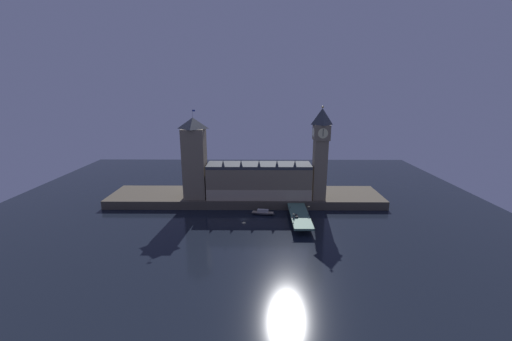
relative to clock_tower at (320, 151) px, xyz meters
name	(u,v)px	position (x,y,z in m)	size (l,w,h in m)	color
ground_plane	(244,219)	(-57.30, -26.44, -44.29)	(400.00, 400.00, 0.00)	black
embankment	(246,197)	(-57.30, 12.56, -40.98)	(220.00, 42.00, 6.62)	#4C4438
parliament_hall	(259,180)	(-46.42, 5.51, -24.48)	(80.94, 23.25, 31.81)	#7F7056
clock_tower	(320,151)	(0.00, 0.00, 0.00)	(12.17, 12.28, 71.31)	#7F7056
victoria_tower	(195,158)	(-96.29, 3.45, -6.25)	(17.12, 17.12, 68.55)	#7F7056
bridge	(300,217)	(-18.33, -31.44, -39.95)	(12.74, 46.00, 5.84)	#4C7560
car_northbound_trail	(296,216)	(-21.14, -35.35, -37.71)	(1.86, 4.59, 1.59)	black
pedestrian_near_rail	(293,218)	(-23.94, -39.00, -37.56)	(0.38, 0.38, 1.70)	black
pedestrian_mid_walk	(308,215)	(-12.73, -33.78, -37.55)	(0.38, 0.38, 1.72)	black
pedestrian_far_rail	(290,207)	(-23.94, -20.14, -37.50)	(0.38, 0.38, 1.81)	black
street_lamp_near	(294,217)	(-24.34, -46.16, -34.14)	(1.34, 0.60, 6.91)	#2D3333
street_lamp_mid	(309,209)	(-12.33, -31.44, -34.51)	(1.34, 0.60, 6.31)	#2D3333
boat_upstream	(263,213)	(-43.55, -17.41, -42.79)	(18.17, 7.31, 4.13)	#28282D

